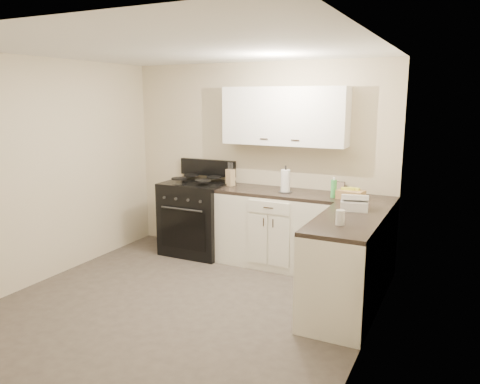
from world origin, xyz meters
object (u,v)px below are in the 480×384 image
at_px(knife_block, 230,178).
at_px(wicker_basket, 351,195).
at_px(paper_towel, 285,181).
at_px(stove, 197,219).
at_px(countertop_grill, 354,205).

xyz_separation_m(knife_block, wicker_basket, (1.59, -0.11, -0.06)).
bearing_deg(paper_towel, stove, 179.76).
distance_m(paper_towel, countertop_grill, 1.08).
xyz_separation_m(paper_towel, wicker_basket, (0.79, -0.02, -0.09)).
xyz_separation_m(stove, wicker_basket, (2.04, -0.03, 0.53)).
bearing_deg(knife_block, stove, -150.04).
bearing_deg(stove, knife_block, 10.55).
distance_m(knife_block, paper_towel, 0.80).
xyz_separation_m(knife_block, paper_towel, (0.79, -0.09, 0.03)).
distance_m(knife_block, countertop_grill, 1.84).
distance_m(stove, paper_towel, 1.39).
height_order(paper_towel, countertop_grill, paper_towel).
xyz_separation_m(paper_towel, countertop_grill, (0.95, -0.52, -0.09)).
height_order(knife_block, paper_towel, paper_towel).
bearing_deg(wicker_basket, countertop_grill, -73.10).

